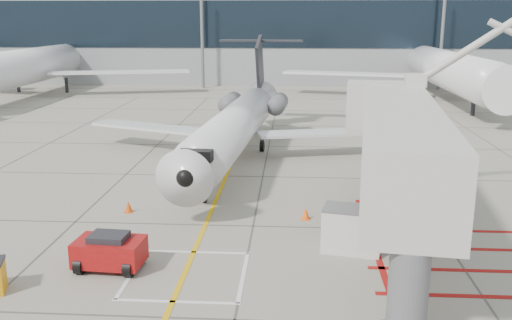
{
  "coord_description": "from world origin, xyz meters",
  "views": [
    {
      "loc": [
        1.66,
        -19.49,
        8.92
      ],
      "look_at": [
        0.0,
        6.0,
        2.5
      ],
      "focal_mm": 40.0,
      "sensor_mm": 36.0,
      "label": 1
    }
  ],
  "objects": [
    {
      "name": "ground_plane",
      "position": [
        0.0,
        0.0,
        0.0
      ],
      "size": [
        260.0,
        260.0,
        0.0
      ],
      "primitive_type": "plane",
      "color": "gray",
      "rests_on": "ground"
    },
    {
      "name": "regional_jet",
      "position": [
        -2.12,
        13.67,
        3.66
      ],
      "size": [
        24.32,
        29.63,
        7.33
      ],
      "primitive_type": null,
      "rotation": [
        0.0,
        0.0,
        -0.08
      ],
      "color": "silver",
      "rests_on": "ground_plane"
    },
    {
      "name": "jet_bridge",
      "position": [
        5.65,
        1.23,
        3.78
      ],
      "size": [
        11.21,
        19.86,
        7.56
      ],
      "primitive_type": null,
      "rotation": [
        0.0,
        0.0,
        -0.12
      ],
      "color": "beige",
      "rests_on": "ground_plane"
    },
    {
      "name": "pushback_tug",
      "position": [
        -4.89,
        -0.66,
        0.71
      ],
      "size": [
        2.53,
        1.69,
        1.42
      ],
      "primitive_type": null,
      "rotation": [
        0.0,
        0.0,
        -0.07
      ],
      "color": "#9C0F0F",
      "rests_on": "ground_plane"
    },
    {
      "name": "baggage_cart",
      "position": [
        4.17,
        2.53,
        0.62
      ],
      "size": [
        2.22,
        1.74,
        1.23
      ],
      "primitive_type": null,
      "rotation": [
        0.0,
        0.0,
        0.29
      ],
      "color": "#545459",
      "rests_on": "ground_plane"
    },
    {
      "name": "ground_power_unit",
      "position": [
        4.04,
        1.58,
        0.89
      ],
      "size": [
        2.46,
        1.75,
        1.77
      ],
      "primitive_type": null,
      "rotation": [
        0.0,
        0.0,
        -0.21
      ],
      "color": "silver",
      "rests_on": "ground_plane"
    },
    {
      "name": "cone_nose",
      "position": [
        -5.98,
        5.48,
        0.27
      ],
      "size": [
        0.39,
        0.39,
        0.54
      ],
      "primitive_type": "cone",
      "color": "#DC490B",
      "rests_on": "ground_plane"
    },
    {
      "name": "cone_side",
      "position": [
        2.32,
        5.04,
        0.27
      ],
      "size": [
        0.4,
        0.4,
        0.55
      ],
      "primitive_type": "cone",
      "color": "#FF580D",
      "rests_on": "ground_plane"
    },
    {
      "name": "terminal_building",
      "position": [
        10.0,
        70.0,
        7.0
      ],
      "size": [
        180.0,
        28.0,
        14.0
      ],
      "primitive_type": "cube",
      "color": "gray",
      "rests_on": "ground_plane"
    },
    {
      "name": "terminal_glass_band",
      "position": [
        10.0,
        55.95,
        8.0
      ],
      "size": [
        180.0,
        0.1,
        6.0
      ],
      "primitive_type": "cube",
      "color": "black",
      "rests_on": "ground_plane"
    },
    {
      "name": "bg_aircraft_b",
      "position": [
        -28.77,
        46.0,
        6.03
      ],
      "size": [
        36.19,
        40.21,
        12.06
      ],
      "primitive_type": null,
      "color": "silver",
      "rests_on": "ground_plane"
    },
    {
      "name": "bg_aircraft_c",
      "position": [
        18.35,
        46.0,
        5.96
      ],
      "size": [
        35.78,
        39.75,
        11.93
      ],
      "primitive_type": null,
      "color": "silver",
      "rests_on": "ground_plane"
    }
  ]
}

